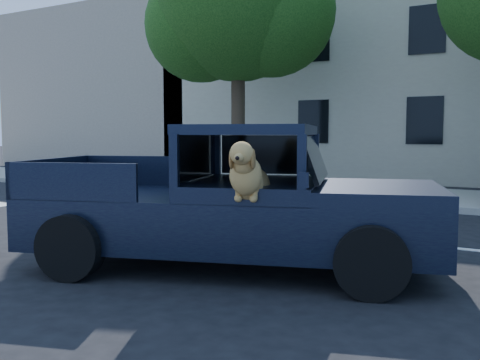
# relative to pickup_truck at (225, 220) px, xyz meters

# --- Properties ---
(ground) EXTENTS (120.00, 120.00, 0.00)m
(ground) POSITION_rel_pickup_truck_xyz_m (-0.94, -0.67, -0.63)
(ground) COLOR black
(ground) RESTS_ON ground
(far_sidewalk) EXTENTS (60.00, 4.00, 0.15)m
(far_sidewalk) POSITION_rel_pickup_truck_xyz_m (-0.94, 8.53, -0.56)
(far_sidewalk) COLOR gray
(far_sidewalk) RESTS_ON ground
(lane_stripes) EXTENTS (21.60, 0.14, 0.01)m
(lane_stripes) POSITION_rel_pickup_truck_xyz_m (1.06, 2.73, -0.63)
(lane_stripes) COLOR silver
(lane_stripes) RESTS_ON ground
(street_tree_left) EXTENTS (6.00, 5.20, 8.60)m
(street_tree_left) POSITION_rel_pickup_truck_xyz_m (-4.91, 8.95, 5.08)
(street_tree_left) COLOR #332619
(street_tree_left) RESTS_ON ground
(building_left) EXTENTS (12.00, 6.00, 8.00)m
(building_left) POSITION_rel_pickup_truck_xyz_m (-15.94, 15.83, 3.37)
(building_left) COLOR tan
(building_left) RESTS_ON ground
(pickup_truck) EXTENTS (5.60, 3.51, 1.87)m
(pickup_truck) POSITION_rel_pickup_truck_xyz_m (0.00, 0.00, 0.00)
(pickup_truck) COLOR black
(pickup_truck) RESTS_ON ground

